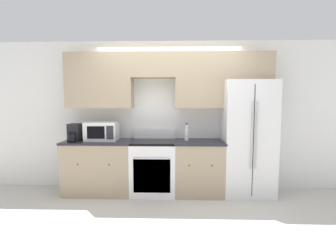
{
  "coord_description": "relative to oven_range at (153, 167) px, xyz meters",
  "views": [
    {
      "loc": [
        0.14,
        -4.02,
        1.58
      ],
      "look_at": [
        0.0,
        0.31,
        1.15
      ],
      "focal_mm": 28.0,
      "sensor_mm": 36.0,
      "label": 1
    }
  ],
  "objects": [
    {
      "name": "bottle",
      "position": [
        0.56,
        0.06,
        0.56
      ],
      "size": [
        0.08,
        0.08,
        0.3
      ],
      "color": "silver",
      "rests_on": "lower_cabinets_right"
    },
    {
      "name": "ground_plane",
      "position": [
        0.25,
        -0.31,
        -0.45
      ],
      "size": [
        12.0,
        12.0,
        0.0
      ],
      "primitive_type": "plane",
      "color": "beige"
    },
    {
      "name": "electric_kettle",
      "position": [
        -1.3,
        -0.09,
        0.58
      ],
      "size": [
        0.18,
        0.28,
        0.29
      ],
      "color": "black",
      "rests_on": "lower_cabinets_left"
    },
    {
      "name": "refrigerator",
      "position": [
        1.57,
        0.06,
        0.49
      ],
      "size": [
        0.82,
        0.77,
        1.89
      ],
      "color": "white",
      "rests_on": "ground_plane"
    },
    {
      "name": "microwave",
      "position": [
        -0.87,
        0.04,
        0.6
      ],
      "size": [
        0.52,
        0.42,
        0.31
      ],
      "color": "white",
      "rests_on": "lower_cabinets_left"
    },
    {
      "name": "wall_back",
      "position": [
        0.26,
        0.27,
        1.12
      ],
      "size": [
        8.0,
        0.39,
        2.6
      ],
      "color": "white",
      "rests_on": "ground_plane"
    },
    {
      "name": "lower_cabinets_right",
      "position": [
        0.77,
        -0.0,
        -0.0
      ],
      "size": [
        0.82,
        0.64,
        0.9
      ],
      "color": "tan",
      "rests_on": "ground_plane"
    },
    {
      "name": "lower_cabinets_left",
      "position": [
        -0.93,
        -0.0,
        -0.0
      ],
      "size": [
        1.14,
        0.64,
        0.9
      ],
      "color": "tan",
      "rests_on": "ground_plane"
    },
    {
      "name": "oven_range",
      "position": [
        0.0,
        0.0,
        0.0
      ],
      "size": [
        0.74,
        0.65,
        1.06
      ],
      "color": "white",
      "rests_on": "ground_plane"
    }
  ]
}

